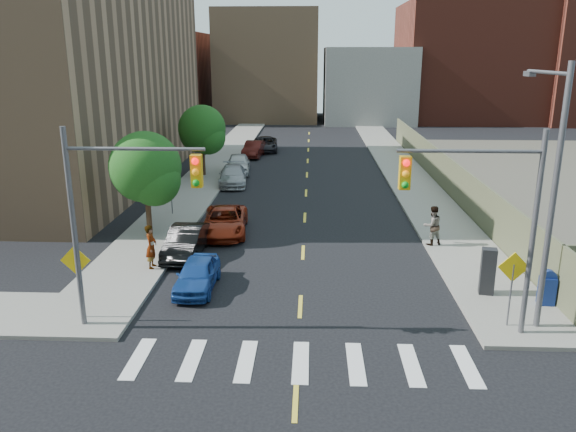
# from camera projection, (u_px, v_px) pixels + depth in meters

# --- Properties ---
(sidewalk_nw) EXTENTS (3.50, 73.00, 0.15)m
(sidewalk_nw) POSITION_uv_depth(u_px,v_px,m) (227.00, 153.00, 53.67)
(sidewalk_nw) COLOR gray
(sidewalk_nw) RESTS_ON ground
(sidewalk_ne) EXTENTS (3.50, 73.00, 0.15)m
(sidewalk_ne) POSITION_uv_depth(u_px,v_px,m) (390.00, 154.00, 53.03)
(sidewalk_ne) COLOR gray
(sidewalk_ne) RESTS_ON ground
(fence_north) EXTENTS (0.12, 44.00, 2.50)m
(fence_north) POSITION_uv_depth(u_px,v_px,m) (442.00, 170.00, 39.67)
(fence_north) COLOR #5A5A3F
(fence_north) RESTS_ON ground
(building_nw) EXTENTS (22.00, 30.00, 16.00)m
(building_nw) POSITION_uv_depth(u_px,v_px,m) (7.00, 71.00, 41.02)
(building_nw) COLOR #8C6B4C
(building_nw) RESTS_ON ground
(bg_bldg_west) EXTENTS (14.00, 18.00, 12.00)m
(bg_bldg_west) POSITION_uv_depth(u_px,v_px,m) (156.00, 77.00, 79.95)
(bg_bldg_west) COLOR #592319
(bg_bldg_west) RESTS_ON ground
(bg_bldg_midwest) EXTENTS (14.00, 16.00, 15.00)m
(bg_bldg_midwest) POSITION_uv_depth(u_px,v_px,m) (269.00, 66.00, 80.80)
(bg_bldg_midwest) COLOR #8C6B4C
(bg_bldg_midwest) RESTS_ON ground
(bg_bldg_center) EXTENTS (12.00, 16.00, 10.00)m
(bg_bldg_center) POSITION_uv_depth(u_px,v_px,m) (367.00, 85.00, 78.99)
(bg_bldg_center) COLOR gray
(bg_bldg_center) RESTS_ON ground
(bg_bldg_east) EXTENTS (18.00, 18.00, 16.00)m
(bg_bldg_east) POSITION_uv_depth(u_px,v_px,m) (466.00, 62.00, 79.50)
(bg_bldg_east) COLOR #592319
(bg_bldg_east) RESTS_ON ground
(signal_nw) EXTENTS (4.59, 0.30, 7.00)m
(signal_nw) POSITION_uv_depth(u_px,v_px,m) (117.00, 203.00, 18.29)
(signal_nw) COLOR #59595E
(signal_nw) RESTS_ON ground
(signal_ne) EXTENTS (4.59, 0.30, 7.00)m
(signal_ne) POSITION_uv_depth(u_px,v_px,m) (488.00, 207.00, 17.80)
(signal_ne) COLOR #59595E
(signal_ne) RESTS_ON ground
(streetlight_ne) EXTENTS (0.25, 3.70, 9.00)m
(streetlight_ne) POSITION_uv_depth(u_px,v_px,m) (550.00, 180.00, 18.38)
(streetlight_ne) COLOR #59595E
(streetlight_ne) RESTS_ON ground
(warn_sign_nw) EXTENTS (1.06, 0.06, 2.83)m
(warn_sign_nw) POSITION_uv_depth(u_px,v_px,m) (76.00, 269.00, 19.55)
(warn_sign_nw) COLOR #59595E
(warn_sign_nw) RESTS_ON ground
(warn_sign_ne) EXTENTS (1.06, 0.06, 2.83)m
(warn_sign_ne) POSITION_uv_depth(u_px,v_px,m) (513.00, 276.00, 18.93)
(warn_sign_ne) COLOR #59595E
(warn_sign_ne) RESTS_ON ground
(warn_sign_midwest) EXTENTS (1.06, 0.06, 2.83)m
(warn_sign_midwest) POSITION_uv_depth(u_px,v_px,m) (171.00, 183.00, 32.51)
(warn_sign_midwest) COLOR #59595E
(warn_sign_midwest) RESTS_ON ground
(tree_west_near) EXTENTS (3.66, 3.64, 5.52)m
(tree_west_near) POSITION_uv_depth(u_px,v_px,m) (146.00, 172.00, 28.31)
(tree_west_near) COLOR #332114
(tree_west_near) RESTS_ON ground
(tree_west_far) EXTENTS (3.66, 3.64, 5.52)m
(tree_west_far) POSITION_uv_depth(u_px,v_px,m) (202.00, 132.00, 42.70)
(tree_west_far) COLOR #332114
(tree_west_far) RESTS_ON ground
(parked_car_blue) EXTENTS (1.53, 3.73, 1.27)m
(parked_car_blue) POSITION_uv_depth(u_px,v_px,m) (197.00, 274.00, 22.63)
(parked_car_blue) COLOR #1A4392
(parked_car_blue) RESTS_ON ground
(parked_car_black) EXTENTS (1.57, 4.29, 1.40)m
(parked_car_black) POSITION_uv_depth(u_px,v_px,m) (186.00, 242.00, 26.35)
(parked_car_black) COLOR black
(parked_car_black) RESTS_ON ground
(parked_car_red) EXTENTS (2.65, 5.09, 1.37)m
(parked_car_red) POSITION_uv_depth(u_px,v_px,m) (225.00, 221.00, 29.64)
(parked_car_red) COLOR maroon
(parked_car_red) RESTS_ON ground
(parked_car_silver) EXTENTS (2.41, 4.93, 1.38)m
(parked_car_silver) POSITION_uv_depth(u_px,v_px,m) (233.00, 176.00, 40.71)
(parked_car_silver) COLOR #999BA0
(parked_car_silver) RESTS_ON ground
(parked_car_white) EXTENTS (2.21, 4.63, 1.53)m
(parked_car_white) POSITION_uv_depth(u_px,v_px,m) (238.00, 164.00, 44.70)
(parked_car_white) COLOR silver
(parked_car_white) RESTS_ON ground
(parked_car_maroon) EXTENTS (1.93, 4.51, 1.45)m
(parked_car_maroon) POSITION_uv_depth(u_px,v_px,m) (254.00, 149.00, 51.78)
(parked_car_maroon) COLOR #3C0F0C
(parked_car_maroon) RESTS_ON ground
(parked_car_grey) EXTENTS (2.63, 5.13, 1.38)m
(parked_car_grey) POSITION_uv_depth(u_px,v_px,m) (265.00, 144.00, 54.87)
(parked_car_grey) COLOR black
(parked_car_grey) RESTS_ON ground
(mailbox) EXTENTS (0.58, 0.45, 1.37)m
(mailbox) POSITION_uv_depth(u_px,v_px,m) (547.00, 288.00, 20.89)
(mailbox) COLOR navy
(mailbox) RESTS_ON sidewalk_ne
(payphone) EXTENTS (0.63, 0.55, 1.85)m
(payphone) POSITION_uv_depth(u_px,v_px,m) (488.00, 271.00, 21.77)
(payphone) COLOR black
(payphone) RESTS_ON sidewalk_ne
(pedestrian_west) EXTENTS (0.48, 0.72, 1.94)m
(pedestrian_west) POSITION_uv_depth(u_px,v_px,m) (151.00, 247.00, 24.42)
(pedestrian_west) COLOR gray
(pedestrian_west) RESTS_ON sidewalk_nw
(pedestrian_east) EXTENTS (1.15, 1.02, 1.96)m
(pedestrian_east) POSITION_uv_depth(u_px,v_px,m) (432.00, 225.00, 27.40)
(pedestrian_east) COLOR gray
(pedestrian_east) RESTS_ON sidewalk_ne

